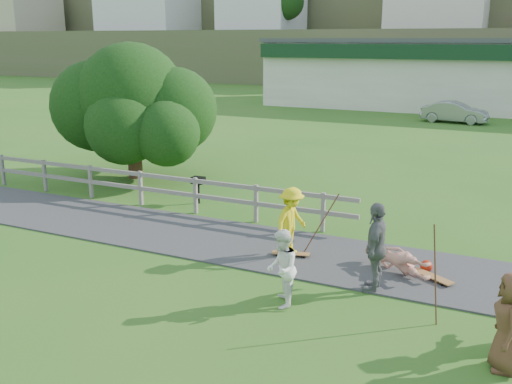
% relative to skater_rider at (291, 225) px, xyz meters
% --- Properties ---
extents(ground, '(260.00, 260.00, 0.00)m').
position_rel_skater_rider_xyz_m(ground, '(-1.92, -1.20, -0.82)').
color(ground, '#2A631C').
rests_on(ground, ground).
extents(path, '(34.00, 3.00, 0.04)m').
position_rel_skater_rider_xyz_m(path, '(-1.92, 0.30, -0.80)').
color(path, '#333235').
rests_on(path, ground).
extents(fence, '(15.05, 0.10, 1.10)m').
position_rel_skater_rider_xyz_m(fence, '(-6.53, 2.10, -0.09)').
color(fence, slate).
rests_on(fence, ground).
extents(strip_mall, '(32.50, 10.75, 5.10)m').
position_rel_skater_rider_xyz_m(strip_mall, '(2.08, 33.74, 1.76)').
color(strip_mall, beige).
rests_on(strip_mall, ground).
extents(skater_rider, '(0.82, 1.16, 1.63)m').
position_rel_skater_rider_xyz_m(skater_rider, '(0.00, 0.00, 0.00)').
color(skater_rider, yellow).
rests_on(skater_rider, ground).
extents(skater_fallen, '(1.19, 1.67, 0.62)m').
position_rel_skater_rider_xyz_m(skater_fallen, '(2.49, 0.12, -0.51)').
color(skater_fallen, tan).
rests_on(skater_fallen, ground).
extents(spectator_a, '(0.81, 0.91, 1.55)m').
position_rel_skater_rider_xyz_m(spectator_a, '(0.78, -2.45, -0.04)').
color(spectator_a, white).
rests_on(spectator_a, ground).
extents(spectator_b, '(0.52, 1.14, 1.91)m').
position_rel_skater_rider_xyz_m(spectator_b, '(2.26, -0.98, 0.14)').
color(spectator_b, slate).
rests_on(spectator_b, ground).
extents(spectator_c, '(0.66, 0.88, 1.64)m').
position_rel_skater_rider_xyz_m(spectator_c, '(4.86, -3.02, 0.00)').
color(spectator_c, brown).
rests_on(spectator_c, ground).
extents(car_silver, '(4.08, 1.77, 1.30)m').
position_rel_skater_rider_xyz_m(car_silver, '(0.74, 25.36, -0.16)').
color(car_silver, gray).
rests_on(car_silver, ground).
extents(tree, '(6.42, 6.42, 4.08)m').
position_rel_skater_rider_xyz_m(tree, '(-8.35, 5.06, 1.23)').
color(tree, black).
rests_on(tree, ground).
extents(bbq, '(0.41, 0.32, 0.86)m').
position_rel_skater_rider_xyz_m(bbq, '(-4.39, 3.05, -0.38)').
color(bbq, black).
rests_on(bbq, ground).
extents(longboard_rider, '(0.93, 0.45, 0.10)m').
position_rel_skater_rider_xyz_m(longboard_rider, '(0.00, 0.00, -0.77)').
color(longboard_rider, brown).
rests_on(longboard_rider, ground).
extents(longboard_fallen, '(0.99, 0.73, 0.11)m').
position_rel_skater_rider_xyz_m(longboard_fallen, '(3.29, 0.02, -0.76)').
color(longboard_fallen, brown).
rests_on(longboard_fallen, ground).
extents(helmet, '(0.28, 0.28, 0.28)m').
position_rel_skater_rider_xyz_m(helmet, '(3.09, 0.47, -0.68)').
color(helmet, '#A6210B').
rests_on(helmet, ground).
extents(pole_rider, '(0.03, 0.03, 1.82)m').
position_rel_skater_rider_xyz_m(pole_rider, '(0.60, 0.40, 0.09)').
color(pole_rider, '#543021').
rests_on(pole_rider, ground).
extents(pole_spec_left, '(0.03, 0.03, 1.93)m').
position_rel_skater_rider_xyz_m(pole_spec_left, '(3.58, -1.96, 0.15)').
color(pole_spec_left, '#543021').
rests_on(pole_spec_left, ground).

